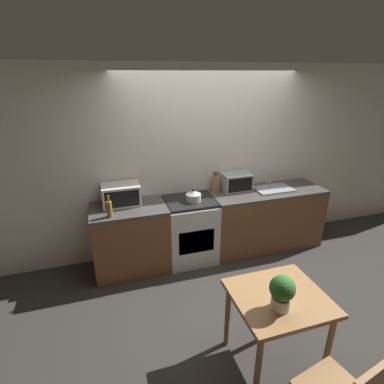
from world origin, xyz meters
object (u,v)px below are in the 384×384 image
(kettle, at_px, (193,196))
(bottle, at_px, (109,209))
(dining_table, at_px, (278,306))
(stove_range, at_px, (190,230))
(toaster_oven, at_px, (236,182))
(microwave, at_px, (121,195))

(kettle, bearing_deg, bottle, -171.70)
(bottle, distance_m, dining_table, 2.08)
(stove_range, bearing_deg, toaster_oven, 11.35)
(stove_range, relative_size, microwave, 1.90)
(microwave, height_order, dining_table, microwave)
(bottle, height_order, dining_table, bottle)
(kettle, distance_m, dining_table, 1.80)
(bottle, relative_size, dining_table, 0.35)
(toaster_oven, bearing_deg, kettle, -164.46)
(microwave, bearing_deg, bottle, -116.67)
(kettle, relative_size, microwave, 0.42)
(stove_range, distance_m, toaster_oven, 0.95)
(kettle, relative_size, toaster_oven, 0.49)
(microwave, distance_m, toaster_oven, 1.61)
(toaster_oven, bearing_deg, microwave, -179.22)
(stove_range, height_order, dining_table, stove_range)
(stove_range, xyz_separation_m, bottle, (-1.04, -0.20, 0.56))
(kettle, distance_m, toaster_oven, 0.73)
(kettle, xyz_separation_m, toaster_oven, (0.70, 0.20, 0.05))
(toaster_oven, distance_m, dining_table, 2.06)
(microwave, height_order, bottle, same)
(kettle, relative_size, bottle, 0.75)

